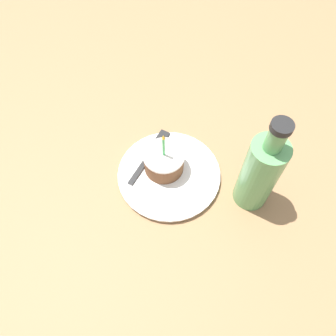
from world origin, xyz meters
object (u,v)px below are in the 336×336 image
object	(u,v)px
fork	(152,153)
plate	(168,176)
cake_slice	(164,161)
bottle	(260,172)

from	to	relation	value
fork	plate	bearing A→B (deg)	66.50
plate	cake_slice	xyz separation A→B (m)	(-0.01, -0.02, 0.03)
plate	fork	xyz separation A→B (m)	(-0.03, -0.06, 0.01)
fork	bottle	world-z (taller)	bottle
plate	bottle	world-z (taller)	bottle
fork	bottle	bearing A→B (deg)	97.09
cake_slice	bottle	distance (m)	0.21
plate	fork	size ratio (longest dim) A/B	1.39
cake_slice	fork	distance (m)	0.05
cake_slice	fork	world-z (taller)	cake_slice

